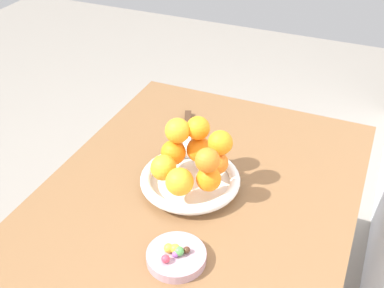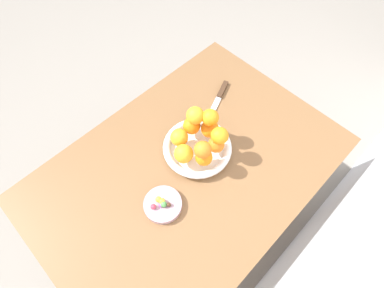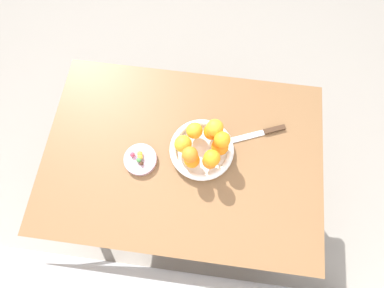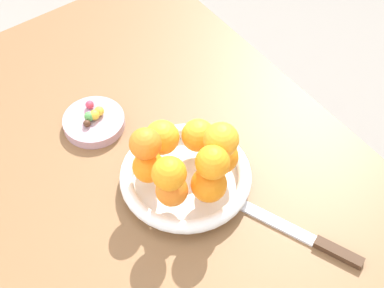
{
  "view_description": "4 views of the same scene",
  "coord_description": "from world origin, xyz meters",
  "px_view_note": "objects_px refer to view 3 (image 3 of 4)",
  "views": [
    {
      "loc": [
        0.79,
        0.35,
        1.53
      ],
      "look_at": [
        -0.1,
        -0.03,
        0.85
      ],
      "focal_mm": 45.0,
      "sensor_mm": 36.0,
      "label": 1
    },
    {
      "loc": [
        0.33,
        0.35,
        1.71
      ],
      "look_at": [
        -0.04,
        -0.02,
        0.82
      ],
      "focal_mm": 28.0,
      "sensor_mm": 36.0,
      "label": 2
    },
    {
      "loc": [
        -0.08,
        0.35,
        1.87
      ],
      "look_at": [
        -0.04,
        -0.01,
        0.87
      ],
      "focal_mm": 28.0,
      "sensor_mm": 36.0,
      "label": 3
    },
    {
      "loc": [
        -0.6,
        0.35,
        1.67
      ],
      "look_at": [
        -0.08,
        -0.03,
        0.86
      ],
      "focal_mm": 55.0,
      "sensor_mm": 36.0,
      "label": 4
    }
  ],
  "objects_px": {
    "orange_0": "(220,147)",
    "orange_6": "(215,128)",
    "orange_4": "(192,160)",
    "candy_ball_3": "(137,159)",
    "dining_table": "(183,161)",
    "candy_ball_2": "(139,160)",
    "candy_ball_6": "(140,157)",
    "orange_3": "(184,144)",
    "orange_7": "(222,140)",
    "orange_9": "(190,154)",
    "knife": "(260,133)",
    "orange_1": "(212,132)",
    "candy_ball_1": "(139,160)",
    "candy_ball_4": "(141,163)",
    "candy_dish": "(140,160)",
    "orange_2": "(194,131)",
    "orange_8": "(212,158)",
    "candy_ball_5": "(132,155)",
    "orange_5": "(210,161)",
    "fruit_bowl": "(202,150)",
    "candy_ball_0": "(140,154)"
  },
  "relations": [
    {
      "from": "orange_0",
      "to": "orange_6",
      "type": "height_order",
      "value": "orange_6"
    },
    {
      "from": "orange_4",
      "to": "candy_ball_3",
      "type": "bearing_deg",
      "value": 2.6
    },
    {
      "from": "dining_table",
      "to": "candy_ball_2",
      "type": "height_order",
      "value": "candy_ball_2"
    },
    {
      "from": "candy_ball_2",
      "to": "candy_ball_6",
      "type": "bearing_deg",
      "value": -101.48
    },
    {
      "from": "orange_3",
      "to": "orange_7",
      "type": "bearing_deg",
      "value": -175.12
    },
    {
      "from": "orange_4",
      "to": "orange_9",
      "type": "height_order",
      "value": "orange_9"
    },
    {
      "from": "knife",
      "to": "orange_7",
      "type": "bearing_deg",
      "value": 31.97
    },
    {
      "from": "orange_1",
      "to": "candy_ball_1",
      "type": "bearing_deg",
      "value": 27.1
    },
    {
      "from": "candy_ball_4",
      "to": "orange_0",
      "type": "bearing_deg",
      "value": -162.49
    },
    {
      "from": "orange_7",
      "to": "orange_4",
      "type": "bearing_deg",
      "value": 34.69
    },
    {
      "from": "candy_dish",
      "to": "orange_3",
      "type": "xyz_separation_m",
      "value": [
        -0.16,
        -0.06,
        0.06
      ]
    },
    {
      "from": "orange_2",
      "to": "candy_ball_1",
      "type": "bearing_deg",
      "value": 33.54
    },
    {
      "from": "orange_4",
      "to": "orange_8",
      "type": "bearing_deg",
      "value": 178.95
    },
    {
      "from": "candy_ball_3",
      "to": "knife",
      "type": "distance_m",
      "value": 0.5
    },
    {
      "from": "candy_ball_5",
      "to": "knife",
      "type": "xyz_separation_m",
      "value": [
        -0.49,
        -0.16,
        -0.03
      ]
    },
    {
      "from": "dining_table",
      "to": "orange_4",
      "type": "xyz_separation_m",
      "value": [
        -0.04,
        0.04,
        0.16
      ]
    },
    {
      "from": "candy_ball_6",
      "to": "knife",
      "type": "relative_size",
      "value": 0.09
    },
    {
      "from": "candy_dish",
      "to": "orange_5",
      "type": "xyz_separation_m",
      "value": [
        -0.27,
        -0.01,
        0.06
      ]
    },
    {
      "from": "orange_9",
      "to": "knife",
      "type": "bearing_deg",
      "value": -147.85
    },
    {
      "from": "fruit_bowl",
      "to": "orange_3",
      "type": "distance_m",
      "value": 0.09
    },
    {
      "from": "fruit_bowl",
      "to": "candy_ball_0",
      "type": "bearing_deg",
      "value": 12.32
    },
    {
      "from": "orange_5",
      "to": "orange_8",
      "type": "bearing_deg",
      "value": 121.38
    },
    {
      "from": "orange_2",
      "to": "fruit_bowl",
      "type": "bearing_deg",
      "value": 123.02
    },
    {
      "from": "orange_0",
      "to": "candy_ball_0",
      "type": "relative_size",
      "value": 3.22
    },
    {
      "from": "orange_2",
      "to": "orange_3",
      "type": "distance_m",
      "value": 0.07
    },
    {
      "from": "candy_dish",
      "to": "orange_7",
      "type": "distance_m",
      "value": 0.33
    },
    {
      "from": "candy_ball_5",
      "to": "candy_ball_6",
      "type": "height_order",
      "value": "candy_ball_6"
    },
    {
      "from": "candy_ball_6",
      "to": "orange_3",
      "type": "bearing_deg",
      "value": -159.33
    },
    {
      "from": "candy_ball_2",
      "to": "orange_0",
      "type": "bearing_deg",
      "value": -165.37
    },
    {
      "from": "fruit_bowl",
      "to": "orange_5",
      "type": "height_order",
      "value": "orange_5"
    },
    {
      "from": "orange_7",
      "to": "candy_ball_2",
      "type": "distance_m",
      "value": 0.33
    },
    {
      "from": "orange_7",
      "to": "orange_8",
      "type": "xyz_separation_m",
      "value": [
        0.03,
        0.07,
        -0.01
      ]
    },
    {
      "from": "candy_ball_3",
      "to": "orange_2",
      "type": "bearing_deg",
      "value": -148.5
    },
    {
      "from": "orange_1",
      "to": "orange_2",
      "type": "xyz_separation_m",
      "value": [
        0.07,
        0.0,
        -0.0
      ]
    },
    {
      "from": "orange_1",
      "to": "candy_ball_1",
      "type": "relative_size",
      "value": 3.13
    },
    {
      "from": "orange_1",
      "to": "candy_ball_5",
      "type": "distance_m",
      "value": 0.32
    },
    {
      "from": "orange_1",
      "to": "orange_0",
      "type": "bearing_deg",
      "value": 122.9
    },
    {
      "from": "orange_6",
      "to": "candy_ball_2",
      "type": "height_order",
      "value": "orange_6"
    },
    {
      "from": "candy_dish",
      "to": "orange_8",
      "type": "distance_m",
      "value": 0.3
    },
    {
      "from": "orange_0",
      "to": "candy_ball_4",
      "type": "bearing_deg",
      "value": 17.51
    },
    {
      "from": "orange_3",
      "to": "knife",
      "type": "bearing_deg",
      "value": -159.57
    },
    {
      "from": "dining_table",
      "to": "orange_4",
      "type": "height_order",
      "value": "orange_4"
    },
    {
      "from": "orange_1",
      "to": "candy_ball_4",
      "type": "bearing_deg",
      "value": 30.27
    },
    {
      "from": "candy_ball_3",
      "to": "knife",
      "type": "xyz_separation_m",
      "value": [
        -0.47,
        -0.18,
        -0.02
      ]
    },
    {
      "from": "orange_8",
      "to": "candy_ball_1",
      "type": "relative_size",
      "value": 2.95
    },
    {
      "from": "orange_2",
      "to": "candy_ball_1",
      "type": "xyz_separation_m",
      "value": [
        0.2,
        0.13,
        -0.04
      ]
    },
    {
      "from": "orange_7",
      "to": "orange_0",
      "type": "bearing_deg",
      "value": 68.17
    },
    {
      "from": "knife",
      "to": "orange_1",
      "type": "bearing_deg",
      "value": 13.36
    },
    {
      "from": "candy_ball_3",
      "to": "orange_6",
      "type": "bearing_deg",
      "value": -156.66
    },
    {
      "from": "orange_0",
      "to": "knife",
      "type": "bearing_deg",
      "value": -147.15
    }
  ]
}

